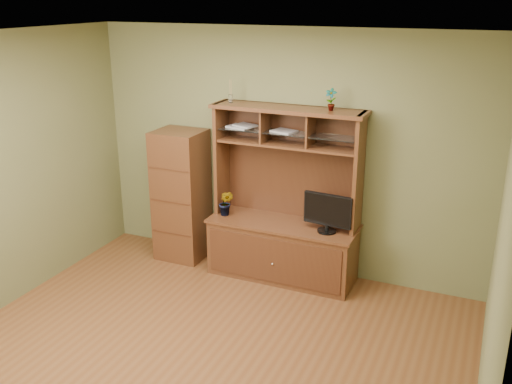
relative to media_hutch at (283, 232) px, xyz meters
The scene contains 8 objects.
room 1.92m from the media_hutch, 93.44° to the right, with size 4.54×4.04×2.74m.
media_hutch is the anchor object (origin of this frame).
monitor 0.63m from the media_hutch, ahead, with size 0.52×0.20×0.41m.
orchid_plant 0.72m from the media_hutch, behind, with size 0.16×0.13×0.30m, color #325F20.
top_plant 1.56m from the media_hutch, ahead, with size 0.12×0.08×0.22m, color #285B20.
reed_diffuser 1.62m from the media_hutch, behind, with size 0.05×0.05×0.25m.
magazines 1.19m from the media_hutch, 168.23° to the left, with size 0.80×0.25×0.04m.
side_cabinet 1.31m from the media_hutch, behind, with size 0.55×0.50×1.54m.
Camera 1 is at (2.13, -3.70, 3.01)m, focal length 40.00 mm.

